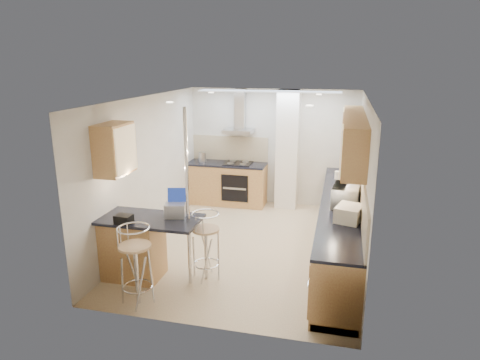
% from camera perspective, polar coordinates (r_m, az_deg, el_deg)
% --- Properties ---
extents(ground, '(4.80, 4.80, 0.00)m').
position_cam_1_polar(ground, '(7.44, 1.14, -8.71)').
color(ground, tan).
rests_on(ground, ground).
extents(room_shell, '(3.64, 4.84, 2.51)m').
position_cam_1_polar(room_shell, '(7.25, 4.35, 3.44)').
color(room_shell, beige).
rests_on(room_shell, ground).
extents(right_counter, '(0.63, 4.40, 0.92)m').
position_cam_1_polar(right_counter, '(7.12, 13.10, -6.28)').
color(right_counter, '#AB6A44').
rests_on(right_counter, ground).
extents(back_counter, '(1.70, 0.63, 0.92)m').
position_cam_1_polar(back_counter, '(9.41, -1.74, -0.43)').
color(back_counter, '#AB6A44').
rests_on(back_counter, ground).
extents(peninsula, '(1.47, 0.72, 0.94)m').
position_cam_1_polar(peninsula, '(6.33, -11.88, -8.90)').
color(peninsula, '#AB6A44').
rests_on(peninsula, ground).
extents(microwave, '(0.45, 0.62, 0.33)m').
position_cam_1_polar(microwave, '(6.70, 14.00, -2.08)').
color(microwave, white).
rests_on(microwave, right_counter).
extents(laptop, '(0.33, 0.27, 0.20)m').
position_cam_1_polar(laptop, '(6.10, -8.64, -4.00)').
color(laptop, '#A6A9AE').
rests_on(laptop, peninsula).
extents(bag, '(0.24, 0.18, 0.12)m').
position_cam_1_polar(bag, '(6.01, -15.24, -5.07)').
color(bag, black).
rests_on(bag, peninsula).
extents(bar_stool_near, '(0.47, 0.47, 1.08)m').
position_cam_1_polar(bar_stool_near, '(5.74, -13.70, -11.02)').
color(bar_stool_near, tan).
rests_on(bar_stool_near, ground).
extents(bar_stool_end, '(0.56, 0.56, 1.02)m').
position_cam_1_polar(bar_stool_end, '(6.21, -4.55, -8.74)').
color(bar_stool_end, tan).
rests_on(bar_stool_end, ground).
extents(jar_a, '(0.16, 0.16, 0.20)m').
position_cam_1_polar(jar_a, '(8.14, 14.03, 0.60)').
color(jar_a, white).
rests_on(jar_a, right_counter).
extents(jar_b, '(0.13, 0.13, 0.15)m').
position_cam_1_polar(jar_b, '(8.21, 12.88, 0.63)').
color(jar_b, white).
rests_on(jar_b, right_counter).
extents(jar_c, '(0.16, 0.16, 0.22)m').
position_cam_1_polar(jar_c, '(6.89, 14.07, -2.06)').
color(jar_c, '#BBB596').
rests_on(jar_c, right_counter).
extents(jar_d, '(0.13, 0.13, 0.15)m').
position_cam_1_polar(jar_d, '(6.72, 13.94, -2.82)').
color(jar_d, white).
rests_on(jar_d, right_counter).
extents(bread_bin, '(0.42, 0.48, 0.22)m').
position_cam_1_polar(bread_bin, '(6.12, 14.34, -4.34)').
color(bread_bin, white).
rests_on(bread_bin, right_counter).
extents(kettle, '(0.16, 0.16, 0.22)m').
position_cam_1_polar(kettle, '(9.41, -5.05, 3.08)').
color(kettle, '#ABADAF').
rests_on(kettle, back_counter).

